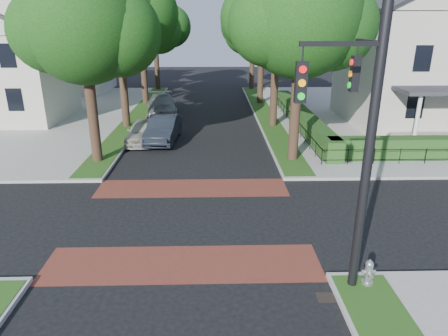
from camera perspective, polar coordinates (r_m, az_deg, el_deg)
The scene contains 25 objects.
ground at distance 16.24m, azimuth -5.10°, elevation -7.25°, with size 120.00×120.00×0.00m, color black.
sidewalk_ne at distance 38.86m, azimuth 27.12°, elevation 6.89°, with size 30.00×30.00×0.15m, color gray.
crosswalk_far at distance 19.14m, azimuth -4.54°, elevation -2.86°, with size 9.00×2.20×0.01m, color maroon.
crosswalk_near at distance 13.48m, azimuth -5.92°, elevation -13.46°, with size 9.00×2.20×0.01m, color maroon.
storm_drain at distance 12.40m, azimuth 14.64°, elevation -17.43°, with size 0.65×0.45×0.01m, color black.
grass_strip_ne at distance 34.56m, azimuth 5.85°, elevation 7.75°, with size 1.60×29.80×0.02m, color #234C15.
grass_strip_nw at distance 34.90m, azimuth -12.19°, elevation 7.52°, with size 1.60×29.80×0.02m, color #234C15.
tree_right_near at distance 22.12m, azimuth 11.08°, elevation 20.18°, with size 7.75×6.67×10.66m.
tree_right_mid at distance 30.02m, azimuth 7.78°, elevation 20.89°, with size 8.25×7.09×11.22m.
tree_right_far at distance 38.91m, azimuth 5.56°, elevation 19.13°, with size 7.25×6.23×9.74m.
tree_right_back at distance 47.86m, azimuth 4.25°, elevation 19.73°, with size 7.50×6.45×10.20m.
tree_left_near at distance 22.59m, azimuth -19.10°, elevation 18.58°, with size 7.50×6.45×10.20m.
tree_left_mid at distance 30.37m, azimuth -14.73°, elevation 21.12°, with size 8.00×6.88×11.48m.
tree_left_far at distance 39.17m, azimuth -11.60°, elevation 19.15°, with size 7.00×6.02×9.86m.
tree_left_back at distance 48.09m, azimuth -9.73°, elevation 19.69°, with size 7.75×6.66×10.44m.
hedge_main_road at distance 30.88m, azimuth 11.08°, elevation 7.13°, with size 1.00×18.00×1.20m, color #1D4317.
fence_main_road at distance 30.75m, azimuth 9.60°, elevation 6.89°, with size 0.06×18.00×0.90m, color black, non-canonical shape.
house_victorian at distance 34.53m, azimuth 28.09°, elevation 15.43°, with size 13.00×13.05×12.48m.
house_left_near at distance 36.48m, azimuth -29.36°, elevation 13.79°, with size 10.00×9.00×10.14m.
house_left_far at distance 49.34m, azimuth -21.92°, elevation 15.84°, with size 10.00×9.00×10.14m.
traffic_signal at distance 11.04m, azimuth 18.89°, elevation 4.73°, with size 2.17×2.00×8.00m.
parked_car_front at distance 26.74m, azimuth -11.49°, elevation 5.16°, with size 1.79×4.46×1.52m, color #B6B4A4.
parked_car_middle at distance 26.74m, azimuth -8.67°, elevation 5.50°, with size 1.77×5.08×1.67m, color black.
parked_car_rear at distance 34.88m, azimuth -8.87°, elevation 8.87°, with size 2.36×5.81×1.69m, color slate.
fire_hydrant at distance 12.78m, azimuth 19.94°, elevation -13.87°, with size 0.43×0.42×0.82m.
Camera 1 is at (1.07, -14.42, 7.40)m, focal length 32.00 mm.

